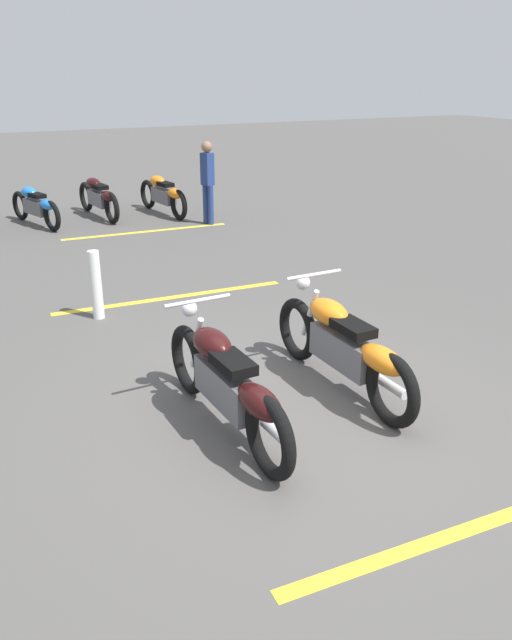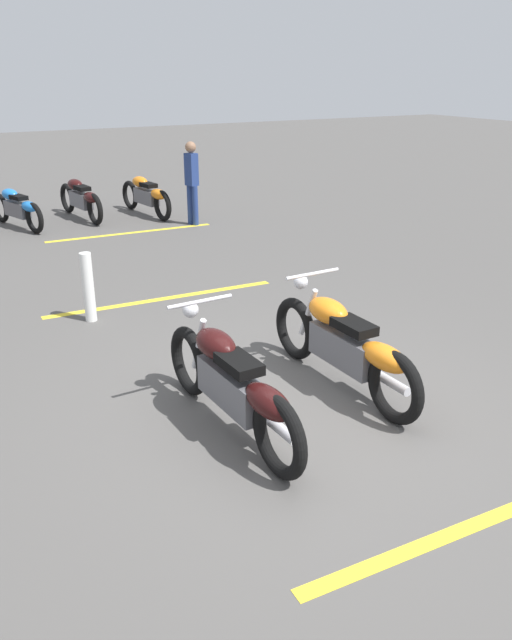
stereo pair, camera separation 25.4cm
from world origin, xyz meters
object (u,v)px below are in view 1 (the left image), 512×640
(motorcycle_row_far_left, at_px, (164,194))
(motorcycle_row_center, at_px, (36,206))
(bystander_near_row, at_px, (208,179))
(bollard_post, at_px, (96,285))
(motorcycle_bright_foreground, at_px, (344,347))
(motorcycle_row_left, at_px, (99,197))
(motorcycle_dark_foreground, at_px, (227,383))

(motorcycle_row_far_left, relative_size, motorcycle_row_center, 1.10)
(bystander_near_row, height_order, bollard_post, bystander_near_row)
(bystander_near_row, distance_m, bollard_post, 5.31)
(motorcycle_bright_foreground, xyz_separation_m, motorcycle_row_far_left, (8.42, -1.07, -0.03))
(motorcycle_row_far_left, relative_size, motorcycle_row_left, 1.00)
(motorcycle_row_center, bearing_deg, motorcycle_row_left, -98.19)
(motorcycle_bright_foreground, relative_size, motorcycle_row_left, 1.07)
(motorcycle_dark_foreground, bearing_deg, bystander_near_row, -23.54)
(motorcycle_bright_foreground, bearing_deg, bollard_post, 27.69)
(motorcycle_row_left, bearing_deg, motorcycle_dark_foreground, 165.65)
(motorcycle_bright_foreground, height_order, motorcycle_dark_foreground, same)
(motorcycle_row_center, bearing_deg, motorcycle_row_far_left, -109.60)
(motorcycle_bright_foreground, height_order, motorcycle_row_far_left, motorcycle_bright_foreground)
(bystander_near_row, bearing_deg, motorcycle_row_center, -39.51)
(bystander_near_row, bearing_deg, motorcycle_row_left, -56.76)
(motorcycle_row_center, distance_m, bollard_post, 5.55)
(motorcycle_row_center, relative_size, bollard_post, 2.20)
(motorcycle_row_center, bearing_deg, bollard_post, 161.45)
(motorcycle_bright_foreground, height_order, bollard_post, motorcycle_bright_foreground)
(motorcycle_row_far_left, bearing_deg, motorcycle_row_left, 68.64)
(motorcycle_dark_foreground, distance_m, motorcycle_row_far_left, 8.94)
(motorcycle_row_far_left, bearing_deg, motorcycle_dark_foreground, 156.74)
(motorcycle_dark_foreground, relative_size, motorcycle_row_left, 1.07)
(motorcycle_row_far_left, bearing_deg, bystander_near_row, -166.02)
(motorcycle_bright_foreground, bearing_deg, motorcycle_dark_foreground, 97.05)
(motorcycle_dark_foreground, height_order, motorcycle_row_center, motorcycle_dark_foreground)
(motorcycle_dark_foreground, height_order, motorcycle_row_far_left, motorcycle_dark_foreground)
(motorcycle_row_left, relative_size, motorcycle_row_center, 1.10)
(motorcycle_row_center, bearing_deg, motorcycle_bright_foreground, 172.91)
(motorcycle_row_far_left, height_order, bollard_post, bollard_post)
(motorcycle_row_far_left, distance_m, motorcycle_row_left, 1.34)
(motorcycle_row_left, bearing_deg, bystander_near_row, -138.48)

